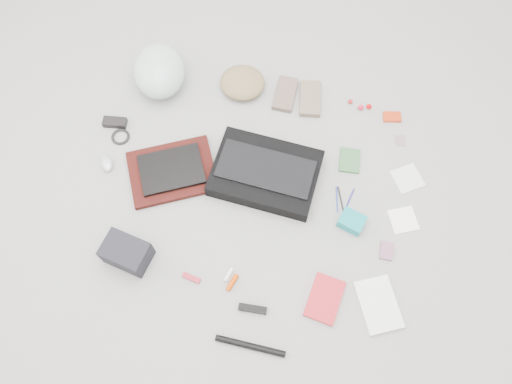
# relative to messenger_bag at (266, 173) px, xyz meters

# --- Properties ---
(ground_plane) EXTENTS (4.00, 4.00, 0.00)m
(ground_plane) POSITION_rel_messenger_bag_xyz_m (-0.03, -0.11, -0.04)
(ground_plane) COLOR gray
(messenger_bag) EXTENTS (0.52, 0.41, 0.08)m
(messenger_bag) POSITION_rel_messenger_bag_xyz_m (0.00, 0.00, 0.00)
(messenger_bag) COLOR black
(messenger_bag) RESTS_ON ground_plane
(bag_flap) EXTENTS (0.46, 0.26, 0.01)m
(bag_flap) POSITION_rel_messenger_bag_xyz_m (0.00, 0.00, 0.05)
(bag_flap) COLOR black
(bag_flap) RESTS_ON messenger_bag
(laptop_sleeve) EXTENTS (0.48, 0.43, 0.03)m
(laptop_sleeve) POSITION_rel_messenger_bag_xyz_m (-0.44, -0.04, -0.03)
(laptop_sleeve) COLOR #350D0B
(laptop_sleeve) RESTS_ON ground_plane
(laptop) EXTENTS (0.35, 0.31, 0.02)m
(laptop) POSITION_rel_messenger_bag_xyz_m (-0.44, -0.04, -0.00)
(laptop) COLOR black
(laptop) RESTS_ON laptop_sleeve
(bike_helmet) EXTENTS (0.32, 0.37, 0.19)m
(bike_helmet) POSITION_rel_messenger_bag_xyz_m (-0.60, 0.46, 0.06)
(bike_helmet) COLOR silver
(bike_helmet) RESTS_ON ground_plane
(beanie) EXTENTS (0.25, 0.24, 0.08)m
(beanie) POSITION_rel_messenger_bag_xyz_m (-0.19, 0.49, -0.00)
(beanie) COLOR olive
(beanie) RESTS_ON ground_plane
(mitten_left) EXTENTS (0.11, 0.21, 0.03)m
(mitten_left) POSITION_rel_messenger_bag_xyz_m (0.04, 0.47, -0.03)
(mitten_left) COLOR #6E584D
(mitten_left) RESTS_ON ground_plane
(mitten_right) EXTENTS (0.12, 0.21, 0.03)m
(mitten_right) POSITION_rel_messenger_bag_xyz_m (0.16, 0.46, -0.02)
(mitten_right) COLOR #796755
(mitten_right) RESTS_ON ground_plane
(power_brick) EXTENTS (0.12, 0.06, 0.03)m
(power_brick) POSITION_rel_messenger_bag_xyz_m (-0.78, 0.18, -0.02)
(power_brick) COLOR black
(power_brick) RESTS_ON ground_plane
(cable_coil) EXTENTS (0.09, 0.09, 0.01)m
(cable_coil) POSITION_rel_messenger_bag_xyz_m (-0.73, 0.11, -0.03)
(cable_coil) COLOR black
(cable_coil) RESTS_ON ground_plane
(mouse) EXTENTS (0.08, 0.10, 0.03)m
(mouse) POSITION_rel_messenger_bag_xyz_m (-0.76, -0.05, -0.02)
(mouse) COLOR #B6B5C7
(mouse) RESTS_ON ground_plane
(camera_bag) EXTENTS (0.22, 0.18, 0.12)m
(camera_bag) POSITION_rel_messenger_bag_xyz_m (-0.54, -0.47, 0.02)
(camera_bag) COLOR black
(camera_bag) RESTS_ON ground_plane
(multitool) EXTENTS (0.08, 0.04, 0.01)m
(multitool) POSITION_rel_messenger_bag_xyz_m (-0.25, -0.53, -0.03)
(multitool) COLOR #A51B28
(multitool) RESTS_ON ground_plane
(toiletry_tube_white) EXTENTS (0.04, 0.06, 0.02)m
(toiletry_tube_white) POSITION_rel_messenger_bag_xyz_m (-0.09, -0.49, -0.03)
(toiletry_tube_white) COLOR white
(toiletry_tube_white) RESTS_ON ground_plane
(toiletry_tube_orange) EXTENTS (0.05, 0.08, 0.02)m
(toiletry_tube_orange) POSITION_rel_messenger_bag_xyz_m (-0.07, -0.52, -0.03)
(toiletry_tube_orange) COLOR #C83C00
(toiletry_tube_orange) RESTS_ON ground_plane
(u_lock) EXTENTS (0.12, 0.03, 0.02)m
(u_lock) POSITION_rel_messenger_bag_xyz_m (0.03, -0.62, -0.03)
(u_lock) COLOR black
(u_lock) RESTS_ON ground_plane
(bike_pump) EXTENTS (0.29, 0.05, 0.03)m
(bike_pump) POSITION_rel_messenger_bag_xyz_m (0.04, -0.77, -0.03)
(bike_pump) COLOR black
(bike_pump) RESTS_ON ground_plane
(book_red) EXTENTS (0.17, 0.22, 0.02)m
(book_red) POSITION_rel_messenger_bag_xyz_m (0.33, -0.54, -0.03)
(book_red) COLOR red
(book_red) RESTS_ON ground_plane
(book_white) EXTENTS (0.23, 0.27, 0.02)m
(book_white) POSITION_rel_messenger_bag_xyz_m (0.56, -0.53, -0.03)
(book_white) COLOR white
(book_white) RESTS_ON ground_plane
(notepad) EXTENTS (0.10, 0.13, 0.01)m
(notepad) POSITION_rel_messenger_bag_xyz_m (0.39, 0.14, -0.03)
(notepad) COLOR #326236
(notepad) RESTS_ON ground_plane
(pen_blue) EXTENTS (0.02, 0.12, 0.01)m
(pen_blue) POSITION_rel_messenger_bag_xyz_m (0.34, -0.07, -0.04)
(pen_blue) COLOR #2939A1
(pen_blue) RESTS_ON ground_plane
(pen_black) EXTENTS (0.05, 0.13, 0.01)m
(pen_black) POSITION_rel_messenger_bag_xyz_m (0.36, -0.07, -0.04)
(pen_black) COLOR black
(pen_black) RESTS_ON ground_plane
(pen_navy) EXTENTS (0.04, 0.12, 0.01)m
(pen_navy) POSITION_rel_messenger_bag_xyz_m (0.40, -0.06, -0.04)
(pen_navy) COLOR navy
(pen_navy) RESTS_ON ground_plane
(accordion_wallet) EXTENTS (0.13, 0.12, 0.06)m
(accordion_wallet) POSITION_rel_messenger_bag_xyz_m (0.42, -0.18, -0.01)
(accordion_wallet) COLOR #0A898F
(accordion_wallet) RESTS_ON ground_plane
(card_deck) EXTENTS (0.06, 0.09, 0.02)m
(card_deck) POSITION_rel_messenger_bag_xyz_m (0.58, -0.29, -0.03)
(card_deck) COLOR #976180
(card_deck) RESTS_ON ground_plane
(napkin_top) EXTENTS (0.17, 0.17, 0.01)m
(napkin_top) POSITION_rel_messenger_bag_xyz_m (0.67, 0.09, -0.04)
(napkin_top) COLOR silver
(napkin_top) RESTS_ON ground_plane
(napkin_bottom) EXTENTS (0.15, 0.15, 0.01)m
(napkin_bottom) POSITION_rel_messenger_bag_xyz_m (0.65, -0.13, -0.04)
(napkin_bottom) COLOR white
(napkin_bottom) RESTS_ON ground_plane
(lollipop_a) EXTENTS (0.03, 0.03, 0.02)m
(lollipop_a) POSITION_rel_messenger_bag_xyz_m (0.37, 0.47, -0.03)
(lollipop_a) COLOR #AA1B1A
(lollipop_a) RESTS_ON ground_plane
(lollipop_b) EXTENTS (0.03, 0.03, 0.03)m
(lollipop_b) POSITION_rel_messenger_bag_xyz_m (0.42, 0.45, -0.03)
(lollipop_b) COLOR red
(lollipop_b) RESTS_ON ground_plane
(lollipop_c) EXTENTS (0.03, 0.03, 0.03)m
(lollipop_c) POSITION_rel_messenger_bag_xyz_m (0.46, 0.46, -0.03)
(lollipop_c) COLOR #C80204
(lollipop_c) RESTS_ON ground_plane
(altoids_tin) EXTENTS (0.09, 0.06, 0.02)m
(altoids_tin) POSITION_rel_messenger_bag_xyz_m (0.58, 0.42, -0.03)
(altoids_tin) COLOR red
(altoids_tin) RESTS_ON ground_plane
(stamp_sheet) EXTENTS (0.06, 0.07, 0.00)m
(stamp_sheet) POSITION_rel_messenger_bag_xyz_m (0.63, 0.29, -0.04)
(stamp_sheet) COLOR gray
(stamp_sheet) RESTS_ON ground_plane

